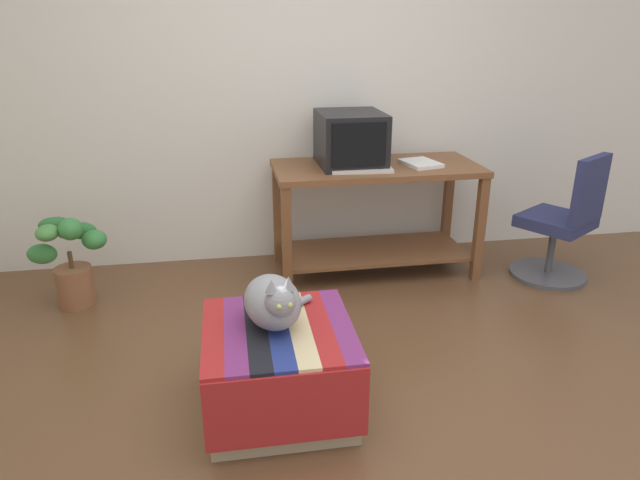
% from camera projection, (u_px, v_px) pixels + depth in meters
% --- Properties ---
extents(ground_plane, '(14.00, 14.00, 0.00)m').
position_uv_depth(ground_plane, '(359.00, 419.00, 2.56)').
color(ground_plane, brown).
extents(back_wall, '(8.00, 0.10, 2.60)m').
position_uv_depth(back_wall, '(297.00, 80.00, 3.98)').
color(back_wall, silver).
rests_on(back_wall, ground_plane).
extents(desk, '(1.40, 0.66, 0.78)m').
position_uv_depth(desk, '(375.00, 200.00, 3.92)').
color(desk, brown).
rests_on(desk, ground_plane).
extents(tv_monitor, '(0.43, 0.50, 0.35)m').
position_uv_depth(tv_monitor, '(350.00, 140.00, 3.78)').
color(tv_monitor, black).
rests_on(tv_monitor, desk).
extents(keyboard, '(0.41, 0.18, 0.02)m').
position_uv_depth(keyboard, '(362.00, 170.00, 3.67)').
color(keyboard, beige).
rests_on(keyboard, desk).
extents(book, '(0.27, 0.31, 0.03)m').
position_uv_depth(book, '(420.00, 163.00, 3.83)').
color(book, white).
rests_on(book, desk).
extents(ottoman_with_blanket, '(0.66, 0.69, 0.42)m').
position_uv_depth(ottoman_with_blanket, '(279.00, 369.00, 2.56)').
color(ottoman_with_blanket, tan).
rests_on(ottoman_with_blanket, ground_plane).
extents(cat, '(0.36, 0.40, 0.29)m').
position_uv_depth(cat, '(274.00, 302.00, 2.46)').
color(cat, gray).
rests_on(cat, ottoman_with_blanket).
extents(potted_plant, '(0.45, 0.35, 0.61)m').
position_uv_depth(potted_plant, '(71.00, 259.00, 3.48)').
color(potted_plant, brown).
rests_on(potted_plant, ground_plane).
extents(office_chair, '(0.58, 0.58, 0.89)m').
position_uv_depth(office_chair, '(563.00, 227.00, 3.83)').
color(office_chair, '#4C4C51').
rests_on(office_chair, ground_plane).
extents(pen, '(0.14, 0.02, 0.01)m').
position_uv_depth(pen, '(422.00, 163.00, 3.88)').
color(pen, '#B7B7BC').
rests_on(pen, desk).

